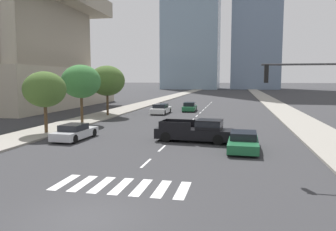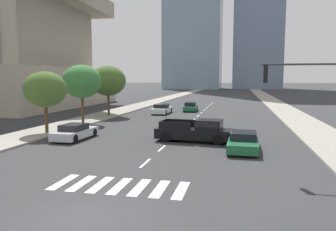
{
  "view_description": "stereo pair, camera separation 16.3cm",
  "coord_description": "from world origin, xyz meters",
  "px_view_note": "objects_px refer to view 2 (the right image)",
  "views": [
    {
      "loc": [
        4.81,
        -9.71,
        4.63
      ],
      "look_at": [
        0.0,
        13.47,
        2.0
      ],
      "focal_mm": 35.23,
      "sensor_mm": 36.0,
      "label": 1
    },
    {
      "loc": [
        4.97,
        -9.68,
        4.63
      ],
      "look_at": [
        0.0,
        13.47,
        2.0
      ],
      "focal_mm": 35.23,
      "sensor_mm": 36.0,
      "label": 2
    }
  ],
  "objects_px": {
    "sedan_white_3": "(162,109)",
    "street_tree_second": "(82,82)",
    "street_tree_nearest": "(45,89)",
    "traffic_signal_near": "(322,92)",
    "sedan_green_1": "(243,142)",
    "street_tree_third": "(108,81)",
    "sedan_green_0": "(191,107)",
    "sedan_silver_2": "(75,132)",
    "pickup_truck": "(198,131)"
  },
  "relations": [
    {
      "from": "sedan_green_0",
      "to": "street_tree_second",
      "type": "relative_size",
      "value": 0.74
    },
    {
      "from": "sedan_green_0",
      "to": "street_tree_nearest",
      "type": "relative_size",
      "value": 0.85
    },
    {
      "from": "sedan_green_1",
      "to": "sedan_silver_2",
      "type": "relative_size",
      "value": 1.06
    },
    {
      "from": "sedan_green_0",
      "to": "sedan_white_3",
      "type": "relative_size",
      "value": 0.91
    },
    {
      "from": "street_tree_third",
      "to": "pickup_truck",
      "type": "bearing_deg",
      "value": -48.07
    },
    {
      "from": "pickup_truck",
      "to": "sedan_green_1",
      "type": "height_order",
      "value": "pickup_truck"
    },
    {
      "from": "street_tree_third",
      "to": "street_tree_second",
      "type": "bearing_deg",
      "value": -90.0
    },
    {
      "from": "pickup_truck",
      "to": "sedan_green_1",
      "type": "bearing_deg",
      "value": -30.07
    },
    {
      "from": "street_tree_nearest",
      "to": "street_tree_third",
      "type": "bearing_deg",
      "value": 90.0
    },
    {
      "from": "sedan_white_3",
      "to": "street_tree_nearest",
      "type": "height_order",
      "value": "street_tree_nearest"
    },
    {
      "from": "sedan_green_1",
      "to": "sedan_silver_2",
      "type": "distance_m",
      "value": 12.68
    },
    {
      "from": "traffic_signal_near",
      "to": "street_tree_third",
      "type": "relative_size",
      "value": 0.91
    },
    {
      "from": "sedan_white_3",
      "to": "traffic_signal_near",
      "type": "xyz_separation_m",
      "value": [
        13.94,
        -25.59,
        3.41
      ]
    },
    {
      "from": "sedan_white_3",
      "to": "street_tree_second",
      "type": "distance_m",
      "value": 13.29
    },
    {
      "from": "sedan_green_1",
      "to": "street_tree_nearest",
      "type": "xyz_separation_m",
      "value": [
        -16.15,
        3.03,
        3.21
      ]
    },
    {
      "from": "street_tree_nearest",
      "to": "street_tree_second",
      "type": "height_order",
      "value": "street_tree_second"
    },
    {
      "from": "pickup_truck",
      "to": "street_tree_nearest",
      "type": "height_order",
      "value": "street_tree_nearest"
    },
    {
      "from": "street_tree_second",
      "to": "sedan_silver_2",
      "type": "bearing_deg",
      "value": -67.13
    },
    {
      "from": "sedan_green_1",
      "to": "street_tree_second",
      "type": "height_order",
      "value": "street_tree_second"
    },
    {
      "from": "street_tree_second",
      "to": "street_tree_third",
      "type": "height_order",
      "value": "street_tree_third"
    },
    {
      "from": "sedan_green_0",
      "to": "street_tree_nearest",
      "type": "bearing_deg",
      "value": 155.91
    },
    {
      "from": "sedan_green_0",
      "to": "traffic_signal_near",
      "type": "height_order",
      "value": "traffic_signal_near"
    },
    {
      "from": "traffic_signal_near",
      "to": "sedan_white_3",
      "type": "bearing_deg",
      "value": -61.41
    },
    {
      "from": "sedan_white_3",
      "to": "traffic_signal_near",
      "type": "bearing_deg",
      "value": -150.39
    },
    {
      "from": "sedan_green_1",
      "to": "sedan_white_3",
      "type": "height_order",
      "value": "sedan_white_3"
    },
    {
      "from": "sedan_green_1",
      "to": "traffic_signal_near",
      "type": "height_order",
      "value": "traffic_signal_near"
    },
    {
      "from": "sedan_white_3",
      "to": "pickup_truck",
      "type": "bearing_deg",
      "value": -158.21
    },
    {
      "from": "pickup_truck",
      "to": "sedan_silver_2",
      "type": "distance_m",
      "value": 9.42
    },
    {
      "from": "traffic_signal_near",
      "to": "street_tree_third",
      "type": "distance_m",
      "value": 28.97
    },
    {
      "from": "pickup_truck",
      "to": "street_tree_third",
      "type": "distance_m",
      "value": 19.63
    },
    {
      "from": "sedan_green_0",
      "to": "traffic_signal_near",
      "type": "bearing_deg",
      "value": -162.17
    },
    {
      "from": "sedan_green_0",
      "to": "street_tree_third",
      "type": "distance_m",
      "value": 13.07
    },
    {
      "from": "sedan_white_3",
      "to": "street_tree_second",
      "type": "xyz_separation_m",
      "value": [
        -5.79,
        -11.36,
        3.76
      ]
    },
    {
      "from": "sedan_green_0",
      "to": "street_tree_second",
      "type": "xyz_separation_m",
      "value": [
        -9.07,
        -15.58,
        3.78
      ]
    },
    {
      "from": "street_tree_third",
      "to": "sedan_green_1",
      "type": "bearing_deg",
      "value": -45.83
    },
    {
      "from": "sedan_green_1",
      "to": "street_tree_second",
      "type": "relative_size",
      "value": 0.79
    },
    {
      "from": "traffic_signal_near",
      "to": "sedan_green_0",
      "type": "bearing_deg",
      "value": -70.32
    },
    {
      "from": "pickup_truck",
      "to": "street_tree_nearest",
      "type": "relative_size",
      "value": 1.13
    },
    {
      "from": "street_tree_nearest",
      "to": "street_tree_third",
      "type": "xyz_separation_m",
      "value": [
        0.0,
        13.6,
        0.65
      ]
    },
    {
      "from": "sedan_green_1",
      "to": "street_tree_third",
      "type": "height_order",
      "value": "street_tree_third"
    },
    {
      "from": "sedan_green_0",
      "to": "sedan_green_1",
      "type": "distance_m",
      "value": 26.19
    },
    {
      "from": "sedan_silver_2",
      "to": "street_tree_third",
      "type": "height_order",
      "value": "street_tree_third"
    },
    {
      "from": "traffic_signal_near",
      "to": "street_tree_second",
      "type": "height_order",
      "value": "street_tree_second"
    },
    {
      "from": "sedan_green_1",
      "to": "street_tree_third",
      "type": "xyz_separation_m",
      "value": [
        -16.15,
        16.62,
        3.86
      ]
    },
    {
      "from": "sedan_silver_2",
      "to": "street_tree_nearest",
      "type": "relative_size",
      "value": 0.87
    },
    {
      "from": "pickup_truck",
      "to": "sedan_green_1",
      "type": "relative_size",
      "value": 1.23
    },
    {
      "from": "sedan_green_1",
      "to": "street_tree_second",
      "type": "distance_m",
      "value": 19.19
    },
    {
      "from": "street_tree_nearest",
      "to": "street_tree_third",
      "type": "distance_m",
      "value": 13.61
    },
    {
      "from": "street_tree_third",
      "to": "traffic_signal_near",
      "type": "bearing_deg",
      "value": -47.06
    },
    {
      "from": "street_tree_nearest",
      "to": "traffic_signal_near",
      "type": "bearing_deg",
      "value": -21.09
    }
  ]
}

